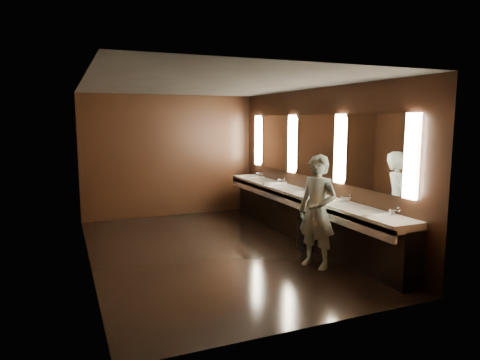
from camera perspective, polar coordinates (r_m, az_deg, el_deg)
name	(u,v)px	position (r m, az deg, el deg)	size (l,w,h in m)	color
floor	(213,251)	(7.47, -3.58, -9.37)	(6.00, 6.00, 0.00)	black
ceiling	(212,85)	(7.15, -3.78, 12.58)	(4.00, 6.00, 0.02)	#2D2D2B
wall_back	(170,156)	(10.04, -9.32, 3.18)	(4.00, 0.02, 2.80)	black
wall_front	(308,201)	(4.48, 9.04, -2.76)	(4.00, 0.02, 2.80)	black
wall_left	(86,176)	(6.79, -19.83, 0.53)	(0.02, 6.00, 2.80)	black
wall_right	(314,165)	(8.05, 9.90, 1.99)	(0.02, 6.00, 2.80)	black
sink_counter	(304,214)	(8.08, 8.51, -4.45)	(0.55, 5.40, 1.01)	black
mirror_band	(314,146)	(8.01, 9.84, 4.47)	(0.06, 5.03, 1.15)	#FDEBC9
person	(317,212)	(6.56, 10.28, -4.16)	(0.63, 0.41, 1.72)	#84BDC5
trash_bin	(306,233)	(7.66, 8.80, -7.02)	(0.32, 0.32, 0.51)	black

